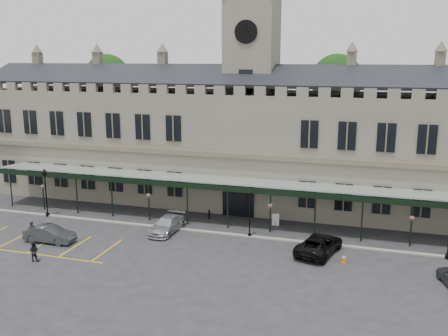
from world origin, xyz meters
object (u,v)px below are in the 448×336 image
(clock_tower, at_px, (252,81))
(car_taxi, at_px, (167,225))
(station_building, at_px, (251,144))
(car_van, at_px, (319,244))
(person_a, at_px, (32,232))
(lamp_post_left, at_px, (46,188))
(person_b, at_px, (34,251))
(sign_board, at_px, (276,220))
(car_left_b, at_px, (50,234))
(traffic_cone, at_px, (344,258))
(lamp_post_mid, at_px, (250,209))

(clock_tower, relative_size, car_taxi, 5.10)
(station_building, height_order, car_van, station_building)
(car_taxi, relative_size, person_a, 2.56)
(lamp_post_left, height_order, person_a, lamp_post_left)
(clock_tower, height_order, lamp_post_left, clock_tower)
(person_b, bearing_deg, sign_board, -154.17)
(lamp_post_left, distance_m, sign_board, 22.88)
(person_a, bearing_deg, car_van, -17.40)
(station_building, xyz_separation_m, sign_board, (4.14, -6.74, -5.89))
(clock_tower, xyz_separation_m, car_left_b, (-13.66, -16.68, -12.38))
(sign_board, bearing_deg, traffic_cone, -52.68)
(station_building, height_order, person_b, station_building)
(sign_board, height_order, person_b, person_b)
(sign_board, bearing_deg, car_left_b, -157.68)
(lamp_post_left, relative_size, person_a, 2.58)
(traffic_cone, distance_m, person_a, 26.09)
(station_building, relative_size, car_taxi, 12.35)
(station_building, relative_size, person_a, 31.67)
(lamp_post_mid, bearing_deg, traffic_cone, -21.82)
(station_building, bearing_deg, clock_tower, 90.00)
(sign_board, bearing_deg, person_a, -158.01)
(sign_board, xyz_separation_m, car_van, (4.69, -5.73, 0.19))
(lamp_post_mid, height_order, car_left_b, lamp_post_mid)
(car_left_b, bearing_deg, clock_tower, -40.70)
(car_left_b, bearing_deg, traffic_cone, -84.74)
(traffic_cone, bearing_deg, clock_tower, 128.23)
(traffic_cone, relative_size, person_b, 0.39)
(clock_tower, bearing_deg, car_van, -54.90)
(sign_board, distance_m, car_van, 7.41)
(station_building, height_order, clock_tower, clock_tower)
(car_van, bearing_deg, lamp_post_left, 10.59)
(lamp_post_left, bearing_deg, clock_tower, 30.08)
(sign_board, xyz_separation_m, car_left_b, (-17.80, -9.86, 0.16))
(station_building, xyz_separation_m, lamp_post_left, (-18.31, -10.52, -3.57))
(station_building, bearing_deg, car_left_b, -129.45)
(station_building, relative_size, lamp_post_left, 12.26)
(sign_board, distance_m, car_taxi, 10.26)
(clock_tower, distance_m, traffic_cone, 21.75)
(station_building, bearing_deg, sign_board, -58.45)
(car_left_b, bearing_deg, lamp_post_mid, -70.34)
(station_building, bearing_deg, traffic_cone, -51.59)
(lamp_post_left, relative_size, person_b, 2.99)
(clock_tower, xyz_separation_m, lamp_post_left, (-18.31, -10.60, -10.21))
(clock_tower, distance_m, lamp_post_left, 23.49)
(station_building, xyz_separation_m, lamp_post_mid, (2.50, -10.38, -3.90))
(lamp_post_left, height_order, car_taxi, lamp_post_left)
(lamp_post_mid, relative_size, sign_board, 3.69)
(car_van, bearing_deg, lamp_post_mid, -3.64)
(sign_board, height_order, person_a, person_a)
(clock_tower, bearing_deg, lamp_post_mid, -76.54)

